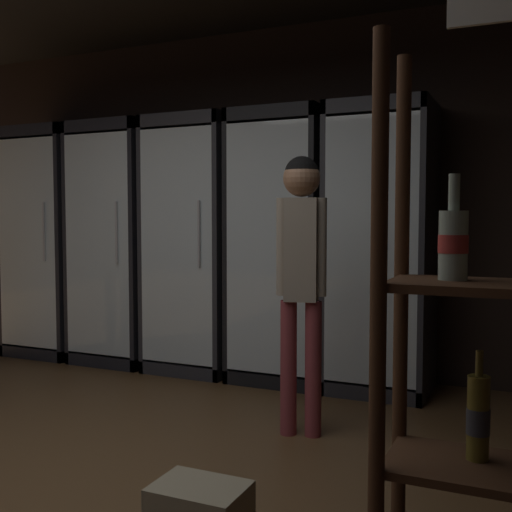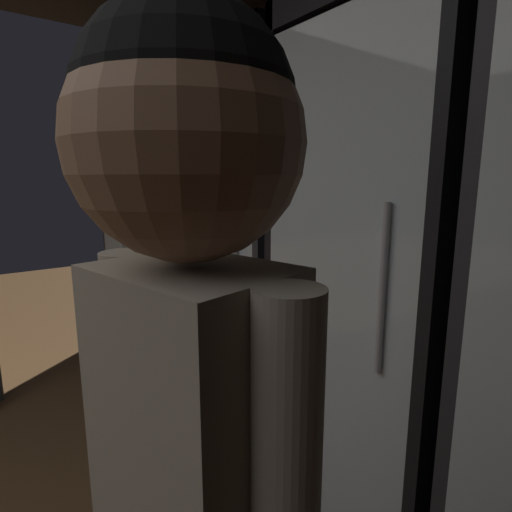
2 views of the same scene
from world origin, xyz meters
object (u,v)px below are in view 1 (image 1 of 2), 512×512
(cooler_center, at_px, (199,248))
(cooler_far_left, at_px, (56,244))
(cooler_right, at_px, (285,249))
(shopper_near, at_px, (301,259))
(cooler_left, at_px, (123,246))
(cooler_far_right, at_px, (382,252))

(cooler_center, bearing_deg, cooler_far_left, 180.00)
(cooler_right, bearing_deg, shopper_near, -64.16)
(cooler_far_left, xyz_separation_m, cooler_left, (0.76, -0.00, -0.00))
(cooler_far_left, height_order, cooler_far_right, same)
(cooler_left, distance_m, cooler_center, 0.76)
(cooler_left, relative_size, cooler_center, 1.00)
(cooler_far_left, xyz_separation_m, cooler_far_right, (3.04, -0.00, -0.00))
(shopper_near, bearing_deg, cooler_left, 151.00)
(cooler_far_left, height_order, cooler_left, same)
(cooler_center, relative_size, cooler_right, 1.00)
(cooler_far_right, xyz_separation_m, shopper_near, (-0.20, -1.15, 0.02))
(cooler_far_left, distance_m, cooler_center, 1.52)
(cooler_far_left, relative_size, shopper_near, 1.29)
(cooler_far_left, bearing_deg, shopper_near, -22.10)
(cooler_far_left, relative_size, cooler_center, 1.00)
(cooler_far_left, bearing_deg, cooler_right, 0.05)
(cooler_center, xyz_separation_m, cooler_right, (0.76, 0.00, 0.00))
(cooler_far_left, height_order, shopper_near, cooler_far_left)
(cooler_far_left, distance_m, cooler_right, 2.28)
(cooler_left, xyz_separation_m, cooler_center, (0.76, 0.00, 0.00))
(cooler_left, relative_size, cooler_right, 1.00)
(cooler_far_right, bearing_deg, cooler_far_left, 180.00)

